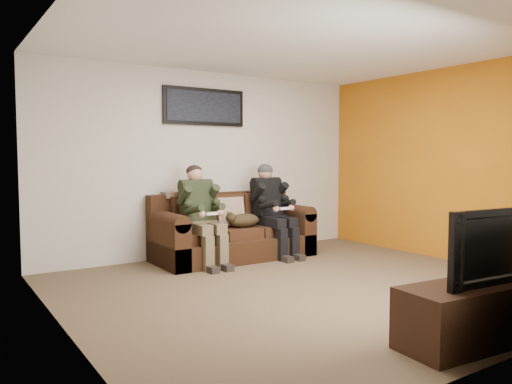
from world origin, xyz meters
TOP-DOWN VIEW (x-y plane):
  - floor at (0.00, 0.00)m, footprint 5.00×5.00m
  - ceiling at (0.00, 0.00)m, footprint 5.00×5.00m
  - wall_back at (0.00, 2.25)m, footprint 5.00×0.00m
  - wall_left at (-2.50, 0.00)m, footprint 0.00×4.50m
  - wall_right at (2.50, 0.00)m, footprint 0.00×4.50m
  - accent_wall_right at (2.49, 0.00)m, footprint 0.00×4.50m
  - sofa at (0.11, 1.83)m, footprint 2.18×0.94m
  - throw_pillow at (0.11, 1.87)m, footprint 0.42×0.20m
  - throw_blanket at (-0.55, 2.10)m, footprint 0.45×0.22m
  - person_left at (-0.45, 1.65)m, footprint 0.51×0.87m
  - person_right at (0.67, 1.65)m, footprint 0.51×0.86m
  - cat at (0.19, 1.65)m, footprint 0.66×0.26m
  - framed_poster at (-0.09, 2.22)m, footprint 1.25×0.05m
  - tv_stand at (0.10, -1.95)m, footprint 1.48×0.59m
  - television at (0.10, -1.95)m, footprint 0.99×0.21m

SIDE VIEW (x-z plane):
  - floor at x=0.00m, z-range 0.00..0.00m
  - tv_stand at x=0.10m, z-range 0.00..0.45m
  - sofa at x=0.11m, z-range -0.11..0.78m
  - cat at x=0.19m, z-range 0.42..0.66m
  - throw_pillow at x=0.11m, z-range 0.43..0.84m
  - person_left at x=-0.45m, z-range 0.08..1.37m
  - person_right at x=0.67m, z-range 0.08..1.38m
  - television at x=0.10m, z-range 0.45..1.02m
  - throw_blanket at x=-0.55m, z-range 0.85..0.93m
  - wall_back at x=0.00m, z-range -1.20..3.80m
  - wall_left at x=-2.50m, z-range -0.95..3.55m
  - wall_right at x=2.50m, z-range -0.95..3.55m
  - accent_wall_right at x=2.49m, z-range -0.95..3.55m
  - framed_poster at x=-0.09m, z-range 1.84..2.36m
  - ceiling at x=0.00m, z-range 2.60..2.60m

